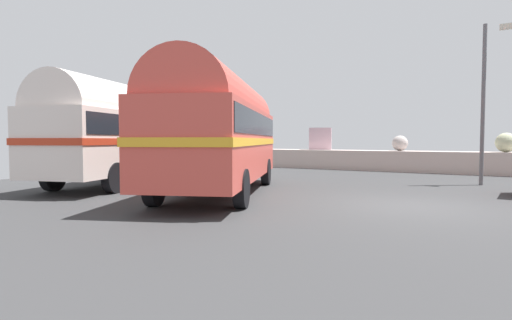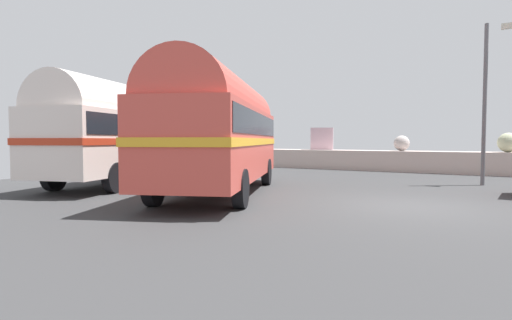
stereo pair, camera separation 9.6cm
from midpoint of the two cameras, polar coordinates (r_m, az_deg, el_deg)
ground at (r=10.80m, az=21.21°, el=-6.20°), size 32.00×26.00×0.02m
breakwater at (r=22.42m, az=26.36°, el=-0.14°), size 31.36×2.14×2.41m
vintage_coach at (r=12.43m, az=-4.79°, el=4.58°), size 5.62×8.82×3.70m
second_coach at (r=16.01m, az=-17.58°, el=4.06°), size 4.97×8.90×3.70m
lamp_post at (r=16.98m, az=30.15°, el=8.06°), size 0.95×0.55×5.86m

